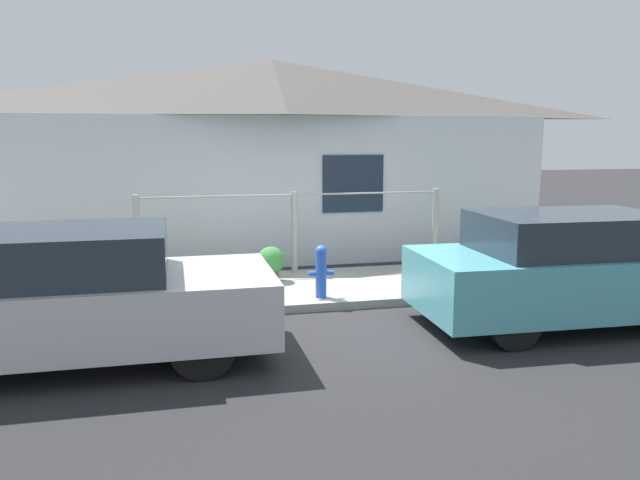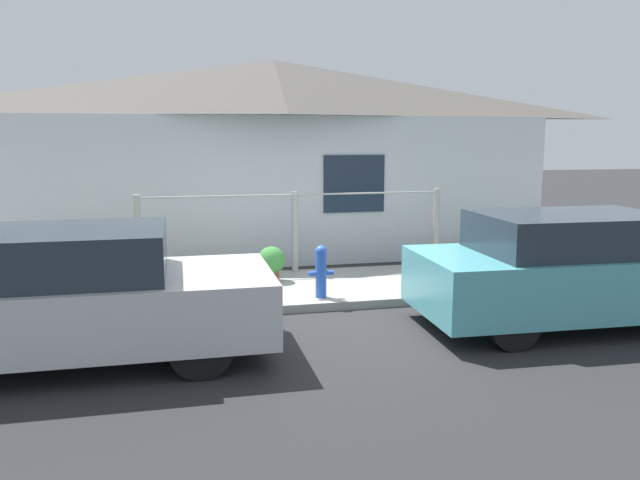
{
  "view_description": "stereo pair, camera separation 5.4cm",
  "coord_description": "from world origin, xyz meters",
  "px_view_note": "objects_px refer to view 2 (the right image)",
  "views": [
    {
      "loc": [
        -1.83,
        -7.64,
        2.26
      ],
      "look_at": [
        0.03,
        0.3,
        0.9
      ],
      "focal_mm": 35.0,
      "sensor_mm": 36.0,
      "label": 1
    },
    {
      "loc": [
        -1.77,
        -7.66,
        2.26
      ],
      "look_at": [
        0.03,
        0.3,
        0.9
      ],
      "focal_mm": 35.0,
      "sensor_mm": 36.0,
      "label": 2
    }
  ],
  "objects_px": {
    "car_left": "(65,296)",
    "potted_plant_near_hydrant": "(271,262)",
    "fire_hydrant": "(321,270)",
    "potted_plant_corner": "(493,247)",
    "car_right": "(577,269)",
    "potted_plant_by_fence": "(147,262)"
  },
  "relations": [
    {
      "from": "car_left",
      "to": "potted_plant_near_hydrant",
      "type": "height_order",
      "value": "car_left"
    },
    {
      "from": "fire_hydrant",
      "to": "potted_plant_corner",
      "type": "bearing_deg",
      "value": 22.25
    },
    {
      "from": "car_left",
      "to": "potted_plant_corner",
      "type": "relative_size",
      "value": 6.97
    },
    {
      "from": "potted_plant_near_hydrant",
      "to": "potted_plant_corner",
      "type": "distance_m",
      "value": 3.74
    },
    {
      "from": "car_left",
      "to": "fire_hydrant",
      "type": "xyz_separation_m",
      "value": [
        2.97,
        1.52,
        -0.2
      ]
    },
    {
      "from": "car_right",
      "to": "potted_plant_near_hydrant",
      "type": "bearing_deg",
      "value": 143.45
    },
    {
      "from": "potted_plant_corner",
      "to": "fire_hydrant",
      "type": "bearing_deg",
      "value": -157.75
    },
    {
      "from": "fire_hydrant",
      "to": "potted_plant_near_hydrant",
      "type": "height_order",
      "value": "fire_hydrant"
    },
    {
      "from": "potted_plant_near_hydrant",
      "to": "fire_hydrant",
      "type": "bearing_deg",
      "value": -65.07
    },
    {
      "from": "potted_plant_near_hydrant",
      "to": "car_left",
      "type": "bearing_deg",
      "value": -133.19
    },
    {
      "from": "fire_hydrant",
      "to": "potted_plant_by_fence",
      "type": "relative_size",
      "value": 1.01
    },
    {
      "from": "potted_plant_near_hydrant",
      "to": "potted_plant_by_fence",
      "type": "bearing_deg",
      "value": -176.96
    },
    {
      "from": "potted_plant_near_hydrant",
      "to": "potted_plant_corner",
      "type": "height_order",
      "value": "potted_plant_corner"
    },
    {
      "from": "potted_plant_corner",
      "to": "car_left",
      "type": "bearing_deg",
      "value": -155.36
    },
    {
      "from": "potted_plant_near_hydrant",
      "to": "potted_plant_by_fence",
      "type": "distance_m",
      "value": 1.8
    },
    {
      "from": "potted_plant_corner",
      "to": "potted_plant_near_hydrant",
      "type": "bearing_deg",
      "value": -176.59
    },
    {
      "from": "potted_plant_by_fence",
      "to": "potted_plant_corner",
      "type": "bearing_deg",
      "value": 3.29
    },
    {
      "from": "car_right",
      "to": "potted_plant_by_fence",
      "type": "xyz_separation_m",
      "value": [
        -5.11,
        2.52,
        -0.17
      ]
    },
    {
      "from": "fire_hydrant",
      "to": "potted_plant_near_hydrant",
      "type": "relative_size",
      "value": 1.35
    },
    {
      "from": "fire_hydrant",
      "to": "potted_plant_near_hydrant",
      "type": "xyz_separation_m",
      "value": [
        -0.51,
        1.1,
        -0.08
      ]
    },
    {
      "from": "potted_plant_by_fence",
      "to": "fire_hydrant",
      "type": "bearing_deg",
      "value": -23.53
    },
    {
      "from": "car_right",
      "to": "fire_hydrant",
      "type": "relative_size",
      "value": 5.61
    }
  ]
}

